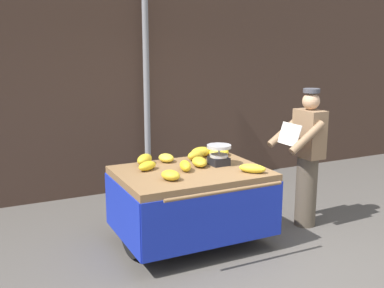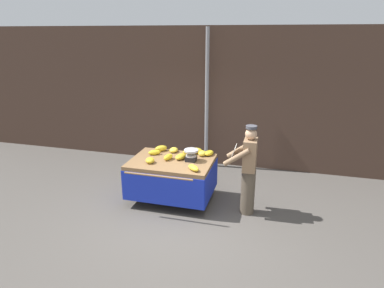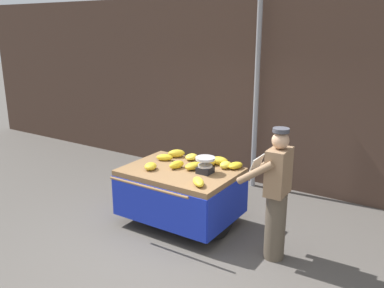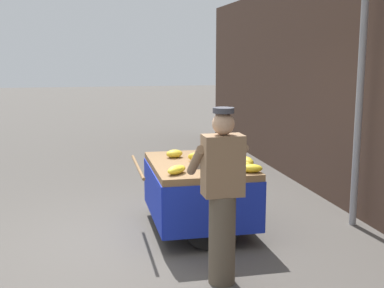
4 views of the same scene
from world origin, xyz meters
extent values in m
plane|color=#514C47|center=(0.00, 0.00, 0.00)|extent=(60.00, 60.00, 0.00)
cylinder|color=gray|center=(-0.15, 2.81, 1.70)|extent=(0.09, 0.09, 3.40)
cube|color=olive|center=(-0.40, 0.80, 0.83)|extent=(1.61, 1.17, 0.08)
cylinder|color=black|center=(-1.12, 0.80, 0.38)|extent=(0.05, 0.76, 0.76)
cylinder|color=#B7B7BC|center=(-1.15, 0.80, 0.38)|extent=(0.01, 0.14, 0.14)
cylinder|color=black|center=(0.33, 0.80, 0.38)|extent=(0.05, 0.76, 0.76)
cylinder|color=#B7B7BC|center=(0.36, 0.80, 0.38)|extent=(0.01, 0.14, 0.14)
cylinder|color=#4C4742|center=(-0.40, 1.30, 0.40)|extent=(0.05, 0.05, 0.79)
cube|color=#192DB2|center=(-0.40, 0.21, 0.49)|extent=(1.61, 0.02, 0.60)
cube|color=#192DB2|center=(-0.40, 1.38, 0.49)|extent=(1.61, 0.02, 0.60)
cube|color=#192DB2|center=(-1.20, 0.80, 0.49)|extent=(0.02, 1.17, 0.60)
cube|color=#192DB2|center=(0.41, 0.80, 0.49)|extent=(0.02, 1.17, 0.60)
cylinder|color=olive|center=(-0.40, 0.03, 0.85)|extent=(1.29, 0.04, 0.04)
cube|color=black|center=(-0.01, 0.86, 0.92)|extent=(0.20, 0.20, 0.09)
cylinder|color=#B7B7BC|center=(-0.01, 0.86, 1.02)|extent=(0.02, 0.02, 0.11)
cylinder|color=#B7B7BC|center=(-0.01, 0.86, 1.09)|extent=(0.28, 0.28, 0.04)
cylinder|color=#B7B7BC|center=(-0.01, 0.86, 0.98)|extent=(0.21, 0.21, 0.03)
ellipsoid|color=gold|center=(0.26, 1.26, 0.92)|extent=(0.22, 0.29, 0.10)
ellipsoid|color=gold|center=(-0.15, 1.17, 0.93)|extent=(0.27, 0.20, 0.12)
ellipsoid|color=yellow|center=(-0.51, 1.25, 0.92)|extent=(0.17, 0.23, 0.10)
ellipsoid|color=gold|center=(-0.84, 1.00, 0.92)|extent=(0.28, 0.24, 0.10)
ellipsoid|color=gold|center=(-0.47, 0.80, 0.93)|extent=(0.18, 0.28, 0.11)
ellipsoid|color=gold|center=(-0.78, 1.24, 0.93)|extent=(0.29, 0.29, 0.12)
ellipsoid|color=yellow|center=(0.13, 1.20, 0.92)|extent=(0.17, 0.22, 0.10)
ellipsoid|color=gold|center=(-0.03, 1.29, 0.93)|extent=(0.29, 0.20, 0.13)
ellipsoid|color=gold|center=(-0.24, 0.91, 0.92)|extent=(0.25, 0.33, 0.10)
ellipsoid|color=yellow|center=(0.15, 0.42, 0.92)|extent=(0.30, 0.30, 0.09)
ellipsoid|color=gold|center=(-0.75, 0.55, 0.92)|extent=(0.23, 0.27, 0.10)
cylinder|color=brown|center=(1.13, 0.68, 0.44)|extent=(0.26, 0.26, 0.88)
cube|color=#8C6B4C|center=(1.13, 0.68, 1.17)|extent=(0.24, 0.38, 0.58)
sphere|color=tan|center=(1.13, 0.68, 1.56)|extent=(0.21, 0.21, 0.21)
cylinder|color=#3F3F47|center=(1.13, 0.68, 1.69)|extent=(0.20, 0.20, 0.05)
cylinder|color=#8C6B4C|center=(0.92, 0.47, 1.18)|extent=(0.48, 0.10, 0.37)
cylinder|color=#8C6B4C|center=(0.92, 0.89, 1.18)|extent=(0.48, 0.10, 0.37)
cube|color=silver|center=(0.83, 0.68, 1.19)|extent=(0.10, 0.34, 0.25)
camera|label=1|loc=(-2.56, -3.67, 2.25)|focal=43.62mm
camera|label=2|loc=(1.60, -5.04, 3.26)|focal=31.27mm
camera|label=3|loc=(2.80, -3.81, 2.86)|focal=38.20mm
camera|label=4|loc=(5.57, -0.56, 2.20)|focal=46.98mm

